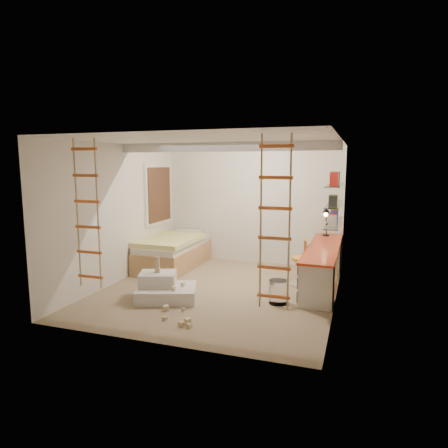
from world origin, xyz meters
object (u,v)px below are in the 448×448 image
at_px(bed, 173,252).
at_px(swivel_chair, 304,269).
at_px(desk, 323,265).
at_px(play_platform, 164,289).

bearing_deg(bed, swivel_chair, -9.31).
xyz_separation_m(desk, bed, (-3.20, 0.36, -0.07)).
height_order(desk, swivel_chair, swivel_chair).
bearing_deg(swivel_chair, desk, 18.75).
distance_m(desk, bed, 3.22).
relative_size(bed, play_platform, 1.73).
xyz_separation_m(desk, play_platform, (-2.43, -1.57, -0.24)).
relative_size(bed, swivel_chair, 2.28).
bearing_deg(desk, bed, 173.51).
distance_m(desk, play_platform, 2.90).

